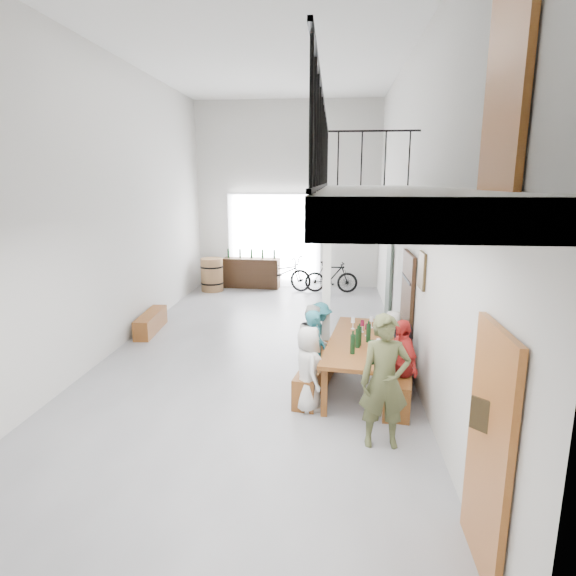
# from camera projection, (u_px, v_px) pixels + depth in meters

# --- Properties ---
(floor) EXTENTS (12.00, 12.00, 0.00)m
(floor) POSITION_uv_depth(u_px,v_px,m) (257.00, 353.00, 9.16)
(floor) COLOR gray
(floor) RESTS_ON ground
(room_walls) EXTENTS (12.00, 12.00, 12.00)m
(room_walls) POSITION_uv_depth(u_px,v_px,m) (254.00, 160.00, 8.38)
(room_walls) COLOR silver
(room_walls) RESTS_ON ground
(gateway_portal) EXTENTS (2.80, 0.08, 2.80)m
(gateway_portal) POSITION_uv_depth(u_px,v_px,m) (274.00, 241.00, 14.66)
(gateway_portal) COLOR white
(gateway_portal) RESTS_ON ground
(right_wall_decor) EXTENTS (0.07, 8.28, 5.07)m
(right_wall_decor) POSITION_uv_depth(u_px,v_px,m) (426.00, 288.00, 6.71)
(right_wall_decor) COLOR #9F5825
(right_wall_decor) RESTS_ON ground
(balcony) EXTENTS (1.52, 5.62, 4.00)m
(balcony) POSITION_uv_depth(u_px,v_px,m) (387.00, 203.00, 5.29)
(balcony) COLOR white
(balcony) RESTS_ON ground
(tasting_table) EXTENTS (1.33, 2.57, 0.79)m
(tasting_table) POSITION_uv_depth(u_px,v_px,m) (362.00, 345.00, 7.46)
(tasting_table) COLOR brown
(tasting_table) RESTS_ON ground
(bench_inner) EXTENTS (0.69, 2.04, 0.46)m
(bench_inner) POSITION_uv_depth(u_px,v_px,m) (318.00, 371.00, 7.67)
(bench_inner) COLOR brown
(bench_inner) RESTS_ON ground
(bench_wall) EXTENTS (0.65, 2.22, 0.51)m
(bench_wall) POSITION_uv_depth(u_px,v_px,m) (402.00, 376.00, 7.45)
(bench_wall) COLOR brown
(bench_wall) RESTS_ON ground
(tableware) EXTENTS (0.44, 1.34, 0.35)m
(tableware) POSITION_uv_depth(u_px,v_px,m) (362.00, 333.00, 7.34)
(tableware) COLOR black
(tableware) RESTS_ON tasting_table
(side_bench) EXTENTS (0.43, 1.48, 0.41)m
(side_bench) POSITION_uv_depth(u_px,v_px,m) (151.00, 322.00, 10.40)
(side_bench) COLOR brown
(side_bench) RESTS_ON ground
(oak_barrel) EXTENTS (0.66, 0.66, 0.97)m
(oak_barrel) POSITION_uv_depth(u_px,v_px,m) (212.00, 275.00, 14.19)
(oak_barrel) COLOR brown
(oak_barrel) RESTS_ON ground
(serving_counter) EXTENTS (1.73, 0.58, 0.90)m
(serving_counter) POSITION_uv_depth(u_px,v_px,m) (251.00, 273.00, 14.65)
(serving_counter) COLOR #382212
(serving_counter) RESTS_ON ground
(counter_bottles) EXTENTS (1.47, 0.13, 0.28)m
(counter_bottles) POSITION_uv_depth(u_px,v_px,m) (251.00, 254.00, 14.54)
(counter_bottles) COLOR black
(counter_bottles) RESTS_ON serving_counter
(guest_left_a) EXTENTS (0.55, 0.69, 1.23)m
(guest_left_a) POSITION_uv_depth(u_px,v_px,m) (308.00, 369.00, 6.77)
(guest_left_a) COLOR silver
(guest_left_a) RESTS_ON ground
(guest_left_b) EXTENTS (0.33, 0.49, 1.31)m
(guest_left_b) POSITION_uv_depth(u_px,v_px,m) (315.00, 352.00, 7.32)
(guest_left_b) COLOR #256D7C
(guest_left_b) RESTS_ON ground
(guest_left_c) EXTENTS (0.63, 0.71, 1.22)m
(guest_left_c) POSITION_uv_depth(u_px,v_px,m) (313.00, 340.00, 7.98)
(guest_left_c) COLOR silver
(guest_left_c) RESTS_ON ground
(guest_left_d) EXTENTS (0.56, 0.82, 1.16)m
(guest_left_d) POSITION_uv_depth(u_px,v_px,m) (320.00, 335.00, 8.34)
(guest_left_d) COLOR #256D7C
(guest_left_d) RESTS_ON ground
(guest_right_a) EXTENTS (0.59, 0.84, 1.32)m
(guest_right_a) POSITION_uv_depth(u_px,v_px,m) (401.00, 364.00, 6.82)
(guest_right_a) COLOR #AE201D
(guest_right_a) RESTS_ON ground
(guest_right_b) EXTENTS (0.58, 1.05, 1.08)m
(guest_right_b) POSITION_uv_depth(u_px,v_px,m) (402.00, 354.00, 7.53)
(guest_right_b) COLOR black
(guest_right_b) RESTS_ON ground
(guest_right_c) EXTENTS (0.41, 0.56, 1.07)m
(guest_right_c) POSITION_uv_depth(u_px,v_px,m) (392.00, 341.00, 8.17)
(guest_right_c) COLOR silver
(guest_right_c) RESTS_ON ground
(host_standing) EXTENTS (0.63, 0.44, 1.67)m
(host_standing) POSITION_uv_depth(u_px,v_px,m) (385.00, 382.00, 5.80)
(host_standing) COLOR #4A4E2C
(host_standing) RESTS_ON ground
(potted_plant) EXTENTS (0.52, 0.48, 0.47)m
(potted_plant) POSITION_uv_depth(u_px,v_px,m) (386.00, 339.00, 9.23)
(potted_plant) COLOR #194D1D
(potted_plant) RESTS_ON ground
(bicycle_near) EXTENTS (2.06, 1.33, 1.02)m
(bicycle_near) POSITION_uv_depth(u_px,v_px,m) (281.00, 273.00, 14.38)
(bicycle_near) COLOR black
(bicycle_near) RESTS_ON ground
(bicycle_far) EXTENTS (1.54, 0.44, 0.92)m
(bicycle_far) POSITION_uv_depth(u_px,v_px,m) (331.00, 277.00, 13.99)
(bicycle_far) COLOR black
(bicycle_far) RESTS_ON ground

